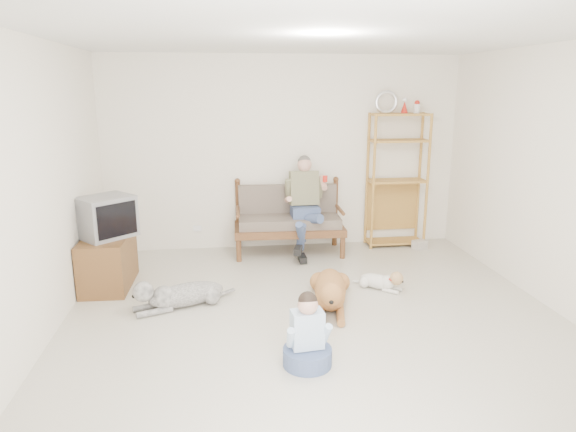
{
  "coord_description": "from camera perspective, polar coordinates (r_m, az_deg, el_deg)",
  "views": [
    {
      "loc": [
        -0.9,
        -4.43,
        2.26
      ],
      "look_at": [
        -0.18,
        1.0,
        0.88
      ],
      "focal_mm": 32.0,
      "sensor_mm": 36.0,
      "label": 1
    }
  ],
  "objects": [
    {
      "name": "floor",
      "position": [
        5.05,
        3.57,
        -12.48
      ],
      "size": [
        5.5,
        5.5,
        0.0
      ],
      "primitive_type": "plane",
      "color": "beige",
      "rests_on": "ground"
    },
    {
      "name": "ceiling",
      "position": [
        4.54,
        4.12,
        19.66
      ],
      "size": [
        5.5,
        5.5,
        0.0
      ],
      "primitive_type": "plane",
      "rotation": [
        3.14,
        0.0,
        0.0
      ],
      "color": "white",
      "rests_on": "ground"
    },
    {
      "name": "wall_back",
      "position": [
        7.29,
        -0.46,
        6.97
      ],
      "size": [
        5.0,
        0.0,
        5.0
      ],
      "primitive_type": "plane",
      "rotation": [
        1.57,
        0.0,
        0.0
      ],
      "color": "white",
      "rests_on": "ground"
    },
    {
      "name": "wall_front",
      "position": [
        2.11,
        19.0,
        -12.29
      ],
      "size": [
        5.0,
        0.0,
        5.0
      ],
      "primitive_type": "plane",
      "rotation": [
        -1.57,
        0.0,
        0.0
      ],
      "color": "white",
      "rests_on": "ground"
    },
    {
      "name": "wall_left",
      "position": [
        4.79,
        -26.95,
        1.63
      ],
      "size": [
        0.0,
        5.5,
        5.5
      ],
      "primitive_type": "plane",
      "rotation": [
        1.57,
        0.0,
        1.57
      ],
      "color": "white",
      "rests_on": "ground"
    },
    {
      "name": "loveseat",
      "position": [
        7.15,
        0.04,
        -0.24
      ],
      "size": [
        1.53,
        0.76,
        0.95
      ],
      "rotation": [
        0.0,
        0.0,
        -0.04
      ],
      "color": "brown",
      "rests_on": "ground"
    },
    {
      "name": "man",
      "position": [
        6.93,
        1.86,
        0.48
      ],
      "size": [
        0.52,
        0.74,
        1.19
      ],
      "color": "#465880",
      "rests_on": "loveseat"
    },
    {
      "name": "etagere",
      "position": [
        7.52,
        12.0,
        4.03
      ],
      "size": [
        0.85,
        0.37,
        2.22
      ],
      "color": "#BC8D3B",
      "rests_on": "ground"
    },
    {
      "name": "book_stack",
      "position": [
        7.62,
        14.42,
        -3.09
      ],
      "size": [
        0.22,
        0.19,
        0.12
      ],
      "primitive_type": "cube",
      "rotation": [
        0.0,
        0.0,
        0.34
      ],
      "color": "silver",
      "rests_on": "ground"
    },
    {
      "name": "tv_stand",
      "position": [
        6.31,
        -19.4,
        -4.78
      ],
      "size": [
        0.53,
        0.91,
        0.6
      ],
      "rotation": [
        0.0,
        0.0,
        -0.03
      ],
      "color": "brown",
      "rests_on": "ground"
    },
    {
      "name": "crt_tv",
      "position": [
        6.15,
        -19.53,
        -0.09
      ],
      "size": [
        0.72,
        0.71,
        0.47
      ],
      "rotation": [
        0.0,
        0.0,
        -0.84
      ],
      "color": "slate",
      "rests_on": "tv_stand"
    },
    {
      "name": "wall_outlet",
      "position": [
        7.43,
        -10.03,
        -1.37
      ],
      "size": [
        0.12,
        0.02,
        0.08
      ],
      "primitive_type": "cube",
      "color": "white",
      "rests_on": "ground"
    },
    {
      "name": "golden_retriever",
      "position": [
        5.51,
        4.73,
        -8.24
      ],
      "size": [
        0.52,
        1.36,
        0.41
      ],
      "rotation": [
        0.0,
        0.0,
        -0.2
      ],
      "color": "#B2773E",
      "rests_on": "ground"
    },
    {
      "name": "shaggy_dog",
      "position": [
        5.57,
        -12.23,
        -8.54
      ],
      "size": [
        1.11,
        0.55,
        0.35
      ],
      "rotation": [
        0.0,
        0.0,
        -1.2
      ],
      "color": "silver",
      "rests_on": "ground"
    },
    {
      "name": "terrier",
      "position": [
        6.02,
        10.5,
        -7.11
      ],
      "size": [
        0.54,
        0.47,
        0.24
      ],
      "rotation": [
        0.0,
        0.0,
        0.85
      ],
      "color": "silver",
      "rests_on": "ground"
    },
    {
      "name": "child",
      "position": [
        4.37,
        2.16,
        -13.49
      ],
      "size": [
        0.41,
        0.41,
        0.65
      ],
      "rotation": [
        0.0,
        0.0,
        0.1
      ],
      "color": "#465880",
      "rests_on": "ground"
    }
  ]
}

